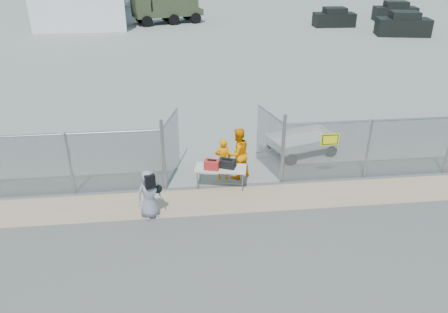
{
  "coord_description": "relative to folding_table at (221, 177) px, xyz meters",
  "views": [
    {
      "loc": [
        -1.44,
        -10.97,
        7.55
      ],
      "look_at": [
        0.0,
        2.0,
        1.1
      ],
      "focal_mm": 35.0,
      "sensor_mm": 36.0,
      "label": 1
    }
  ],
  "objects": [
    {
      "name": "military_truck",
      "position": [
        -1.89,
        33.55,
        1.27
      ],
      "size": [
        7.28,
        4.45,
        3.26
      ],
      "primitive_type": null,
      "rotation": [
        0.0,
        0.0,
        0.3
      ],
      "color": "#384127",
      "rests_on": "ground"
    },
    {
      "name": "parked_vehicle_mid",
      "position": [
        21.72,
        32.38,
        0.6
      ],
      "size": [
        4.54,
        2.65,
        1.93
      ],
      "primitive_type": null,
      "rotation": [
        0.0,
        0.0,
        -0.18
      ],
      "color": "black",
      "rests_on": "ground"
    },
    {
      "name": "security_worker_right",
      "position": [
        0.66,
        0.6,
        0.57
      ],
      "size": [
        1.12,
        1.03,
        1.86
      ],
      "primitive_type": "imported",
      "rotation": [
        0.0,
        0.0,
        3.6
      ],
      "color": "#FE8B00",
      "rests_on": "ground"
    },
    {
      "name": "security_worker_left",
      "position": [
        0.13,
        0.52,
        0.41
      ],
      "size": [
        0.59,
        0.41,
        1.54
      ],
      "primitive_type": "imported",
      "rotation": [
        0.0,
        0.0,
        3.07
      ],
      "color": "#FE8B00",
      "rests_on": "ground"
    },
    {
      "name": "orange_bag",
      "position": [
        -0.3,
        -0.06,
        0.52
      ],
      "size": [
        0.56,
        0.46,
        0.3
      ],
      "primitive_type": "cube",
      "rotation": [
        0.0,
        0.0,
        -0.31
      ],
      "color": "red",
      "rests_on": "folding_table"
    },
    {
      "name": "parked_vehicle_far",
      "position": [
        18.72,
        24.63,
        0.65
      ],
      "size": [
        4.8,
        2.88,
        2.03
      ],
      "primitive_type": null,
      "rotation": [
        0.0,
        0.0,
        -0.2
      ],
      "color": "black",
      "rests_on": "ground"
    },
    {
      "name": "black_duffel",
      "position": [
        0.22,
        0.0,
        0.5
      ],
      "size": [
        0.66,
        0.53,
        0.28
      ],
      "primitive_type": "cube",
      "rotation": [
        0.0,
        0.0,
        -0.41
      ],
      "color": "black",
      "rests_on": "folding_table"
    },
    {
      "name": "tarmac_inside",
      "position": [
        0.12,
        40.07,
        -0.36
      ],
      "size": [
        160.0,
        80.0,
        0.01
      ],
      "primitive_type": "cube",
      "color": "gray",
      "rests_on": "ground"
    },
    {
      "name": "visitor",
      "position": [
        -2.31,
        -1.56,
        0.42
      ],
      "size": [
        0.9,
        0.76,
        1.56
      ],
      "primitive_type": "imported",
      "rotation": [
        0.0,
        0.0,
        0.4
      ],
      "color": "gray",
      "rests_on": "ground"
    },
    {
      "name": "parked_vehicle_near",
      "position": [
        14.24,
        29.75,
        0.52
      ],
      "size": [
        3.96,
        1.88,
        1.77
      ],
      "primitive_type": null,
      "rotation": [
        0.0,
        0.0,
        -0.03
      ],
      "color": "black",
      "rests_on": "ground"
    },
    {
      "name": "ground",
      "position": [
        0.12,
        -1.93,
        -0.36
      ],
      "size": [
        160.0,
        160.0,
        0.0
      ],
      "primitive_type": "plane",
      "color": "#464646"
    },
    {
      "name": "folding_table",
      "position": [
        0.0,
        0.0,
        0.0
      ],
      "size": [
        1.82,
        1.05,
        0.73
      ],
      "primitive_type": null,
      "rotation": [
        0.0,
        0.0,
        -0.21
      ],
      "color": "beige",
      "rests_on": "ground"
    },
    {
      "name": "dirt_strip",
      "position": [
        0.12,
        -0.93,
        -0.36
      ],
      "size": [
        44.0,
        1.6,
        0.01
      ],
      "primitive_type": "cube",
      "color": "tan",
      "rests_on": "ground"
    },
    {
      "name": "utility_trailer",
      "position": [
        3.44,
        2.25,
        0.04
      ],
      "size": [
        3.66,
        2.59,
        0.8
      ],
      "primitive_type": null,
      "rotation": [
        0.0,
        0.0,
        0.29
      ],
      "color": "beige",
      "rests_on": "ground"
    },
    {
      "name": "chain_link_fence",
      "position": [
        0.12,
        0.07,
        0.74
      ],
      "size": [
        40.0,
        0.2,
        2.2
      ],
      "primitive_type": null,
      "color": "gray",
      "rests_on": "ground"
    }
  ]
}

